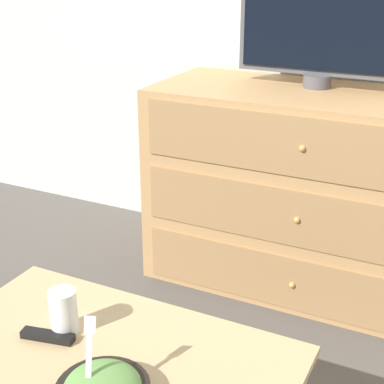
{
  "coord_description": "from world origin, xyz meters",
  "views": [
    {
      "loc": [
        0.46,
        -2.49,
        1.32
      ],
      "look_at": [
        -0.12,
        -1.32,
        0.78
      ],
      "focal_mm": 55.0,
      "sensor_mm": 36.0,
      "label": 1
    }
  ],
  "objects": [
    {
      "name": "ground_plane",
      "position": [
        0.0,
        0.0,
        0.0
      ],
      "size": [
        12.0,
        12.0,
        0.0
      ],
      "primitive_type": "plane",
      "color": "#56514C"
    },
    {
      "name": "dresser",
      "position": [
        -0.06,
        -0.3,
        0.41
      ],
      "size": [
        1.34,
        0.57,
        0.82
      ],
      "color": "tan",
      "rests_on": "ground_plane"
    },
    {
      "name": "tv",
      "position": [
        -0.11,
        -0.22,
        1.07
      ],
      "size": [
        0.65,
        0.11,
        0.47
      ],
      "color": "#515156",
      "rests_on": "dresser"
    },
    {
      "name": "drink_cup",
      "position": [
        -0.34,
        -1.56,
        0.51
      ],
      "size": [
        0.07,
        0.07,
        0.11
      ],
      "color": "beige",
      "rests_on": "coffee_table"
    },
    {
      "name": "remote_control",
      "position": [
        -0.36,
        -1.6,
        0.47
      ],
      "size": [
        0.13,
        0.06,
        0.02
      ],
      "color": "black",
      "rests_on": "coffee_table"
    }
  ]
}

